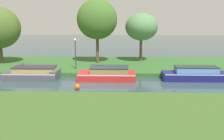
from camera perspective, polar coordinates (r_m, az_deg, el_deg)
ground_plane at (r=21.58m, az=-4.29°, el=-2.99°), size 120.00×120.00×0.00m
riverbank_far at (r=28.32m, az=-2.84°, el=1.15°), size 72.00×10.00×0.40m
riverbank_near at (r=13.11m, az=-8.43°, el=-12.60°), size 72.00×10.00×0.40m
slate_barge at (r=23.91m, az=-18.20°, el=-0.74°), size 5.02×2.27×1.19m
red_narrowboat at (r=22.52m, az=-1.11°, el=-0.93°), size 5.32×2.37×1.22m
navy_cruiser at (r=23.67m, az=19.81°, el=-0.98°), size 6.73×1.83×1.30m
willow_tree_centre at (r=28.34m, az=-3.57°, el=11.90°), size 4.68×3.80×7.40m
willow_tree_right at (r=29.58m, az=7.02°, el=10.15°), size 3.92×4.44×5.87m
lamp_post at (r=25.14m, az=-8.70°, el=4.66°), size 0.24×0.24×3.20m
mooring_post_near at (r=24.52m, az=15.73°, el=0.03°), size 0.17×0.17×0.52m
mooring_post_far at (r=25.63m, az=-20.39°, el=0.56°), size 0.15×0.15×0.81m
channel_buoy at (r=19.62m, az=-8.27°, el=-3.96°), size 0.46×0.46×0.46m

